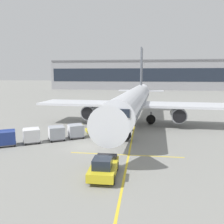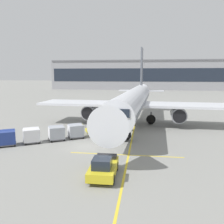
# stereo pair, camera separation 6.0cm
# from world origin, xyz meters

# --- Properties ---
(ground_plane) EXTENTS (600.00, 600.00, 0.00)m
(ground_plane) POSITION_xyz_m (0.00, 0.00, 0.00)
(ground_plane) COLOR gray
(parked_airplane) EXTENTS (32.41, 42.35, 14.47)m
(parked_airplane) POSITION_xyz_m (4.76, 13.52, 3.93)
(parked_airplane) COLOR silver
(parked_airplane) RESTS_ON ground
(belt_loader) EXTENTS (5.38, 3.53, 2.80)m
(belt_loader) POSITION_xyz_m (0.22, 6.70, 0.84)
(belt_loader) COLOR gold
(belt_loader) RESTS_ON ground
(baggage_cart_lead) EXTENTS (2.75, 2.39, 1.91)m
(baggage_cart_lead) POSITION_xyz_m (-2.44, 3.65, 1.00)
(baggage_cart_lead) COLOR #515156
(baggage_cart_lead) RESTS_ON ground
(baggage_cart_second) EXTENTS (2.75, 2.39, 1.91)m
(baggage_cart_second) POSITION_xyz_m (-4.55, 2.16, 1.00)
(baggage_cart_second) COLOR #515156
(baggage_cart_second) RESTS_ON ground
(baggage_cart_third) EXTENTS (2.75, 2.39, 1.91)m
(baggage_cart_third) POSITION_xyz_m (-7.17, 0.56, 1.00)
(baggage_cart_third) COLOR #515156
(baggage_cart_third) RESTS_ON ground
(baggage_cart_fourth) EXTENTS (2.75, 2.39, 1.91)m
(baggage_cart_fourth) POSITION_xyz_m (-9.55, -0.89, 1.00)
(baggage_cart_fourth) COLOR #515156
(baggage_cart_fourth) RESTS_ON ground
(pushback_tug) EXTENTS (2.17, 4.43, 1.83)m
(pushback_tug) POSITION_xyz_m (3.30, -7.88, 0.83)
(pushback_tug) COLOR gold
(pushback_tug) RESTS_ON ground
(ground_crew_by_loader) EXTENTS (0.55, 0.34, 1.74)m
(ground_crew_by_loader) POSITION_xyz_m (-0.73, 6.50, 1.00)
(ground_crew_by_loader) COLOR black
(ground_crew_by_loader) RESTS_ON ground
(ground_crew_by_carts) EXTENTS (0.33, 0.56, 1.74)m
(ground_crew_by_carts) POSITION_xyz_m (0.23, 4.54, 1.00)
(ground_crew_by_carts) COLOR black
(ground_crew_by_carts) RESTS_ON ground
(ground_crew_marshaller) EXTENTS (0.42, 0.47, 1.74)m
(ground_crew_marshaller) POSITION_xyz_m (-1.81, 4.69, 1.00)
(ground_crew_marshaller) COLOR #333847
(ground_crew_marshaller) RESTS_ON ground
(safety_cone_engine_keepout) EXTENTS (0.65, 0.65, 0.73)m
(safety_cone_engine_keepout) POSITION_xyz_m (-1.28, 11.65, 0.36)
(safety_cone_engine_keepout) COLOR black
(safety_cone_engine_keepout) RESTS_ON ground
(safety_cone_wingtip) EXTENTS (0.68, 0.68, 0.76)m
(safety_cone_wingtip) POSITION_xyz_m (-0.71, 8.48, 0.37)
(safety_cone_wingtip) COLOR black
(safety_cone_wingtip) RESTS_ON ground
(apron_guidance_line_lead_in) EXTENTS (0.20, 110.00, 0.01)m
(apron_guidance_line_lead_in) POSITION_xyz_m (5.01, 12.79, 0.00)
(apron_guidance_line_lead_in) COLOR yellow
(apron_guidance_line_lead_in) RESTS_ON ground
(apron_guidance_line_stop_bar) EXTENTS (12.00, 0.20, 0.01)m
(apron_guidance_line_stop_bar) POSITION_xyz_m (4.72, -2.25, 0.00)
(apron_guidance_line_stop_bar) COLOR yellow
(apron_guidance_line_stop_bar) RESTS_ON ground
(terminal_building) EXTENTS (99.08, 14.71, 16.23)m
(terminal_building) POSITION_xyz_m (3.61, 111.21, 8.06)
(terminal_building) COLOR #939399
(terminal_building) RESTS_ON ground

